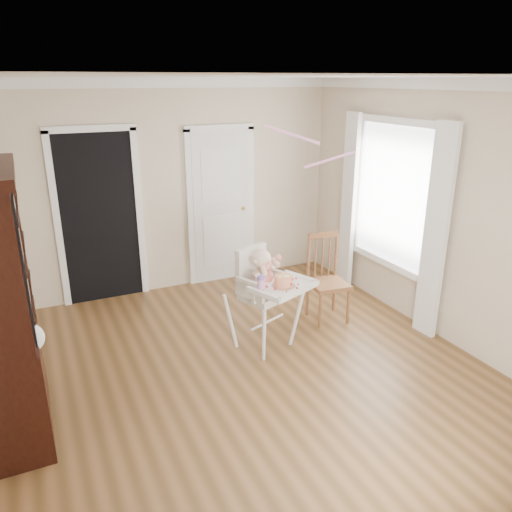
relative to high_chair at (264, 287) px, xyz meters
name	(u,v)px	position (x,y,z in m)	size (l,w,h in m)	color
floor	(250,379)	(-0.39, -0.51, -0.68)	(5.00, 5.00, 0.00)	brown
ceiling	(248,77)	(-0.39, -0.51, 2.02)	(5.00, 5.00, 0.00)	white
wall_back	(169,189)	(-0.39, 1.99, 0.67)	(4.50, 4.50, 0.00)	beige
wall_right	(447,215)	(1.86, -0.51, 0.67)	(5.00, 5.00, 0.00)	beige
crown_molding	(249,85)	(-0.39, -0.51, 1.96)	(4.50, 5.00, 0.12)	white
doorway	(99,215)	(-1.29, 1.98, 0.43)	(1.06, 0.05, 2.22)	black
closet_door	(221,208)	(0.31, 1.97, 0.35)	(0.96, 0.09, 2.13)	white
window_right	(390,205)	(1.78, 0.29, 0.61)	(0.13, 1.84, 2.30)	white
high_chair	(264,287)	(0.00, 0.00, 0.00)	(0.86, 0.95, 1.10)	white
baby	(262,273)	(-0.01, 0.03, 0.15)	(0.36, 0.26, 0.47)	beige
cake	(283,281)	(0.09, -0.24, 0.14)	(0.23, 0.23, 0.11)	silver
sippy_cup	(261,283)	(-0.15, -0.22, 0.16)	(0.07, 0.07, 0.18)	pink
dining_chair	(327,281)	(0.95, 0.29, -0.20)	(0.46, 0.46, 1.01)	brown
streamer	(292,135)	(0.05, -0.42, 1.56)	(0.03, 0.50, 0.02)	pink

